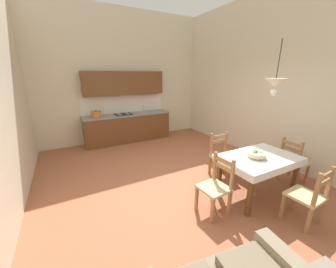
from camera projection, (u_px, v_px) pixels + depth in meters
ground_plane at (175, 183)px, 4.05m from camera, size 5.84×7.09×0.10m
wall_back at (124, 78)px, 6.22m from camera, size 5.84×0.12×4.00m
wall_right at (273, 79)px, 4.66m from camera, size 0.12×7.09×4.00m
kitchen_cabinetry at (127, 115)px, 6.25m from camera, size 2.72×0.63×2.20m
dining_table at (259, 164)px, 3.43m from camera, size 1.34×0.89×0.75m
dining_chair_kitchen_side at (221, 156)px, 4.15m from camera, size 0.49×0.49×0.93m
dining_chair_tv_side at (216, 187)px, 3.05m from camera, size 0.44×0.44×0.93m
dining_chair_window_side at (293, 162)px, 3.90m from camera, size 0.45×0.45×0.93m
dining_chair_camera_side at (308, 197)px, 2.80m from camera, size 0.44×0.44×0.93m
fruit_bowl at (257, 154)px, 3.33m from camera, size 0.30×0.30×0.12m
pendant_lamp at (275, 84)px, 2.93m from camera, size 0.32×0.32×0.80m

